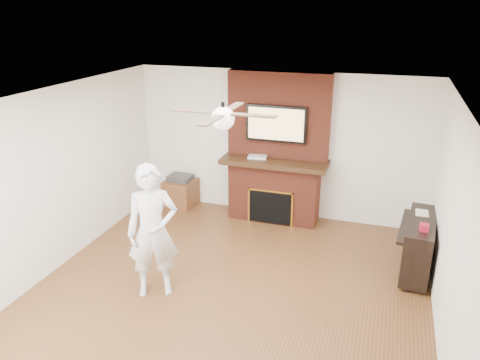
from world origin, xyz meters
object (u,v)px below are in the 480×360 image
(side_table, at_px, (181,192))
(piano, at_px, (418,244))
(fireplace, at_px, (276,163))
(person, at_px, (153,232))

(side_table, height_order, piano, piano)
(fireplace, relative_size, side_table, 4.17)
(person, bearing_deg, side_table, 80.66)
(fireplace, relative_size, person, 1.45)
(person, height_order, piano, person)
(fireplace, xyz_separation_m, piano, (2.31, -1.14, -0.57))
(person, bearing_deg, fireplace, 44.15)
(side_table, distance_m, piano, 4.21)
(piano, bearing_deg, fireplace, 159.21)
(fireplace, xyz_separation_m, person, (-0.89, -2.70, -0.13))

